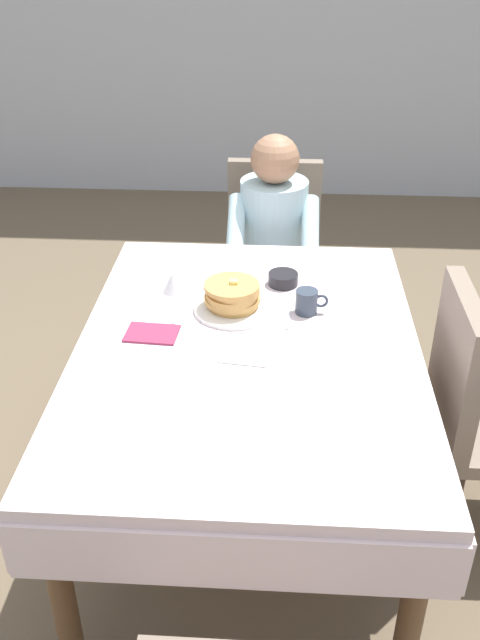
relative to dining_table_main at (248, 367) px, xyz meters
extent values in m
plane|color=brown|center=(0.00, 0.00, -0.65)|extent=(14.00, 14.00, 0.00)
cube|color=silver|center=(0.00, 0.00, 0.07)|extent=(1.10, 1.50, 0.04)
cube|color=silver|center=(0.00, -0.76, -0.04)|extent=(1.10, 0.01, 0.18)
cube|color=silver|center=(0.00, 0.76, -0.04)|extent=(1.10, 0.01, 0.18)
cube|color=silver|center=(-0.56, 0.00, -0.04)|extent=(0.01, 1.50, 0.18)
cube|color=silver|center=(0.56, 0.00, -0.04)|extent=(0.01, 1.50, 0.18)
cylinder|color=brown|center=(-0.47, -0.67, -0.30)|extent=(0.07, 0.07, 0.70)
cylinder|color=brown|center=(0.47, -0.67, -0.30)|extent=(0.07, 0.07, 0.70)
cylinder|color=brown|center=(-0.47, 0.67, -0.30)|extent=(0.07, 0.07, 0.70)
cylinder|color=brown|center=(0.47, 0.67, -0.30)|extent=(0.07, 0.07, 0.70)
cube|color=#7A6B5B|center=(0.06, 1.07, -0.23)|extent=(0.44, 0.44, 0.05)
cube|color=#7A6B5B|center=(0.06, 1.27, 0.04)|extent=(0.44, 0.06, 0.48)
cylinder|color=#2D2319|center=(0.24, 0.89, -0.45)|extent=(0.04, 0.04, 0.40)
cylinder|color=#2D2319|center=(-0.12, 0.89, -0.45)|extent=(0.04, 0.04, 0.40)
cylinder|color=#2D2319|center=(0.24, 1.25, -0.45)|extent=(0.04, 0.04, 0.40)
cylinder|color=#2D2319|center=(-0.12, 1.25, -0.45)|extent=(0.04, 0.04, 0.40)
cylinder|color=silver|center=(0.06, 1.05, 0.03)|extent=(0.30, 0.30, 0.46)
sphere|color=#A37556|center=(0.06, 1.03, 0.36)|extent=(0.21, 0.21, 0.21)
cylinder|color=silver|center=(0.22, 0.91, 0.10)|extent=(0.08, 0.29, 0.23)
cylinder|color=silver|center=(-0.10, 0.91, 0.10)|extent=(0.08, 0.29, 0.23)
cylinder|color=#383D51|center=(0.14, 0.87, -0.43)|extent=(0.10, 0.10, 0.45)
cylinder|color=#383D51|center=(-0.02, 0.87, -0.43)|extent=(0.10, 0.10, 0.45)
cube|color=#7A6B5B|center=(0.67, 0.00, 0.04)|extent=(0.06, 0.44, 0.48)
cylinder|color=#2D2319|center=(0.69, 0.18, -0.45)|extent=(0.04, 0.04, 0.40)
cylinder|color=#2D2319|center=(0.69, -0.18, -0.45)|extent=(0.04, 0.04, 0.40)
cylinder|color=white|center=(-0.06, 0.21, 0.10)|extent=(0.28, 0.28, 0.02)
cylinder|color=tan|center=(-0.06, 0.21, 0.11)|extent=(0.17, 0.17, 0.02)
cylinder|color=tan|center=(-0.07, 0.22, 0.13)|extent=(0.19, 0.19, 0.02)
cylinder|color=tan|center=(-0.07, 0.21, 0.15)|extent=(0.18, 0.18, 0.02)
cylinder|color=tan|center=(-0.06, 0.21, 0.17)|extent=(0.17, 0.17, 0.02)
cylinder|color=tan|center=(-0.07, 0.21, 0.19)|extent=(0.19, 0.19, 0.02)
cube|color=#F4E072|center=(-0.06, 0.21, 0.20)|extent=(0.03, 0.03, 0.01)
cylinder|color=#333D4C|center=(0.19, 0.21, 0.13)|extent=(0.08, 0.08, 0.08)
torus|color=#333D4C|center=(0.24, 0.21, 0.14)|extent=(0.05, 0.01, 0.05)
cylinder|color=black|center=(0.11, 0.41, 0.11)|extent=(0.11, 0.11, 0.04)
cone|color=silver|center=(-0.29, 0.33, 0.13)|extent=(0.08, 0.08, 0.07)
cube|color=silver|center=(-0.25, 0.19, 0.09)|extent=(0.03, 0.18, 0.00)
cube|color=silver|center=(0.13, 0.19, 0.09)|extent=(0.03, 0.20, 0.00)
cube|color=silver|center=(-0.01, -0.12, 0.09)|extent=(0.15, 0.03, 0.00)
cube|color=#8C2D4C|center=(-0.32, 0.04, 0.09)|extent=(0.18, 0.13, 0.01)
camera|label=1|loc=(0.09, -1.88, 1.31)|focal=39.27mm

